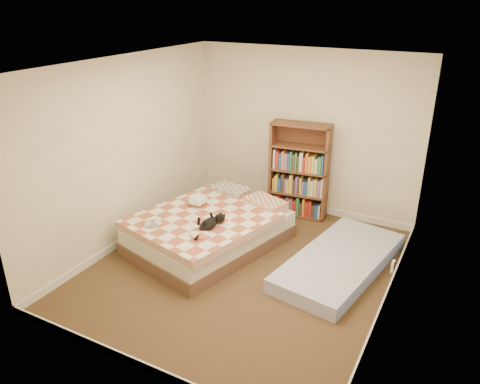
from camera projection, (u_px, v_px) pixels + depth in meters
The scene contains 6 objects.
room at pixel (244, 179), 5.45m from camera, with size 3.51×4.01×2.51m.
bed at pixel (211, 229), 6.35m from camera, with size 1.87×2.31×0.54m.
bookshelf at pixel (299, 182), 7.14m from camera, with size 0.91×0.40×1.46m.
floor_mattress at pixel (340, 262), 5.86m from camera, with size 0.92×2.04×0.18m, color #7A8CCB.
black_cat at pixel (210, 223), 5.84m from camera, with size 0.27×0.63×0.14m.
white_dog at pixel (198, 200), 6.46m from camera, with size 0.31×0.33×0.15m.
Camera 1 is at (2.34, -4.50, 3.20)m, focal length 35.00 mm.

